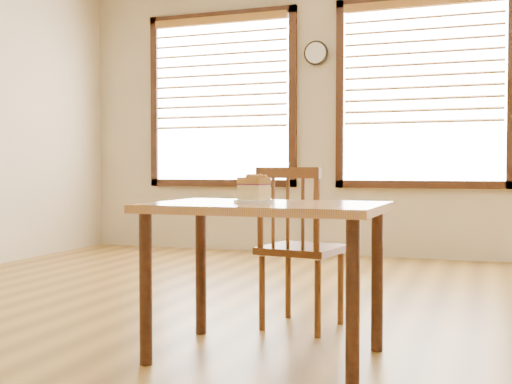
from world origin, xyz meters
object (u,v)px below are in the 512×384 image
Objects in this scene: cafe_table_main at (266,225)px; plate at (254,201)px; wall_clock at (316,53)px; cake_slice at (254,187)px; cafe_chair_main at (299,247)px.

plate is at bearing -174.45° from cafe_table_main.
wall_clock is 4.06m from plate.
cake_slice is (0.66, -3.76, -1.32)m from wall_clock.
cafe_chair_main is 0.70m from cake_slice.
cafe_chair_main reaches higher than cafe_table_main.
plate is at bearing -80.07° from wall_clock.
cake_slice is at bearing -80.08° from wall_clock.
cafe_table_main is 0.19m from cake_slice.
cafe_chair_main is at bearing -77.24° from wall_clock.
cafe_table_main is 1.20× the size of cafe_chair_main.
cafe_table_main is at bearing 5.02° from plate.
plate reaches higher than cafe_table_main.
cafe_chair_main is at bearing 84.51° from plate.
plate is at bearing -15.18° from cake_slice.
cake_slice reaches higher than plate.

